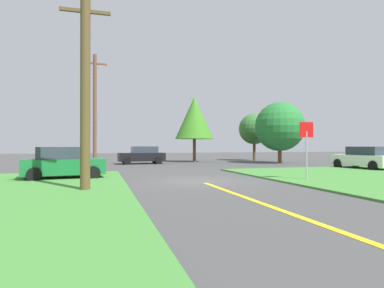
{
  "coord_description": "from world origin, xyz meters",
  "views": [
    {
      "loc": [
        -4.48,
        -14.54,
        1.68
      ],
      "look_at": [
        0.63,
        3.33,
        1.78
      ],
      "focal_mm": 29.83,
      "sensor_mm": 36.0,
      "label": 1
    }
  ],
  "objects": [
    {
      "name": "lane_stripe_center",
      "position": [
        0.0,
        -8.0,
        0.01
      ],
      "size": [
        0.2,
        14.0,
        0.01
      ],
      "primitive_type": "cube",
      "color": "yellow",
      "rests_on": "ground"
    },
    {
      "name": "ground_plane",
      "position": [
        0.0,
        0.0,
        0.0
      ],
      "size": [
        120.0,
        120.0,
        0.0
      ],
      "primitive_type": "plane",
      "color": "#424242"
    },
    {
      "name": "car_on_crossroad",
      "position": [
        13.65,
        3.93,
        0.81
      ],
      "size": [
        2.2,
        4.63,
        1.62
      ],
      "rotation": [
        0.0,
        0.0,
        1.63
      ],
      "color": "white",
      "rests_on": "ground"
    },
    {
      "name": "oak_tree_left",
      "position": [
        12.14,
        18.06,
        3.57
      ],
      "size": [
        3.47,
        3.47,
        5.32
      ],
      "color": "brown",
      "rests_on": "ground"
    },
    {
      "name": "car_approaching_junction",
      "position": [
        -0.8,
        15.16,
        0.8
      ],
      "size": [
        4.28,
        2.16,
        1.62
      ],
      "rotation": [
        0.0,
        0.0,
        3.19
      ],
      "color": "black",
      "rests_on": "ground"
    },
    {
      "name": "utility_pole_mid",
      "position": [
        -4.95,
        11.06,
        4.5
      ],
      "size": [
        1.8,
        0.33,
        8.71
      ],
      "color": "brown",
      "rests_on": "ground"
    },
    {
      "name": "pine_tree_center",
      "position": [
        12.02,
        12.53,
        3.51
      ],
      "size": [
        4.71,
        4.71,
        5.88
      ],
      "color": "brown",
      "rests_on": "ground"
    },
    {
      "name": "oak_tree_right",
      "position": [
        4.82,
        17.11,
        4.56
      ],
      "size": [
        3.97,
        3.97,
        6.76
      ],
      "color": "brown",
      "rests_on": "ground"
    },
    {
      "name": "utility_pole_near",
      "position": [
        -5.04,
        -2.25,
        3.68
      ],
      "size": [
        1.8,
        0.36,
        7.19
      ],
      "color": "brown",
      "rests_on": "ground"
    },
    {
      "name": "stop_sign",
      "position": [
        4.96,
        -1.42,
        1.97
      ],
      "size": [
        0.73,
        0.07,
        2.81
      ],
      "rotation": [
        0.0,
        0.0,
        3.14
      ],
      "color": "#9EA0A8",
      "rests_on": "ground"
    },
    {
      "name": "parked_car_near_building",
      "position": [
        -6.32,
        2.59,
        0.8
      ],
      "size": [
        4.04,
        2.46,
        1.62
      ],
      "rotation": [
        0.0,
        0.0,
        0.13
      ],
      "color": "#196B33",
      "rests_on": "ground"
    }
  ]
}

